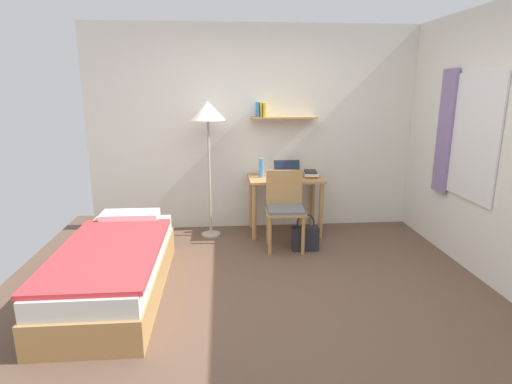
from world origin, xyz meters
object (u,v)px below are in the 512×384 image
Objects in this scene: standing_lamp at (208,117)px; desk at (285,189)px; water_bottle at (261,168)px; book_stack at (311,174)px; bed at (115,268)px; laptop at (287,172)px; desk_chair at (285,206)px; handbag at (305,238)px.

desk is at bearing 2.25° from standing_lamp.
water_bottle is 1.00× the size of book_stack.
bed is at bearing -140.10° from desk.
water_bottle reaches higher than laptop.
bed is 8.43× the size of water_bottle.
water_bottle is (-0.22, 0.54, 0.34)m from desk_chair.
handbag is (1.93, 0.87, -0.09)m from bed.
desk_chair is 3.83× the size of water_bottle.
desk_chair is 1.39m from standing_lamp.
water_bottle is (-0.30, 0.04, 0.26)m from desk.
standing_lamp is at bearing 151.96° from handbag.
standing_lamp is (-0.87, 0.47, 0.98)m from desk_chair.
laptop is 0.30m from book_stack.
book_stack is at bearing 35.22° from bed.
bed is 2.14× the size of desk.
desk reaches higher than bed.
standing_lamp reaches higher than laptop.
water_bottle reaches higher than handbag.
bed is 2.20× the size of desk_chair.
desk is at bearing -6.89° from water_bottle.
water_bottle reaches higher than bed.
water_bottle is 1.06m from handbag.
water_bottle is at bearing 173.11° from desk.
book_stack reaches higher than desk.
desk is 0.52m from desk_chair.
desk_chair reaches higher than desk.
standing_lamp is 7.13× the size of water_bottle.
laptop is 1.43× the size of book_stack.
desk_chair is 0.44m from handbag.
desk_chair is (-0.08, -0.51, -0.08)m from desk.
handbag is (0.15, -0.62, -0.43)m from desk.
bed is 1.18× the size of standing_lamp.
water_bottle is at bearing 6.48° from standing_lamp.
standing_lamp is 0.91m from water_bottle.
desk_chair is at bearing -67.54° from water_bottle.
desk is at bearing 178.96° from book_stack.
water_bottle is (1.48, 1.53, 0.61)m from bed.
handbag is at bearing -28.04° from standing_lamp.
laptop is at bearing 2.03° from water_bottle.
standing_lamp reaches higher than water_bottle.
water_bottle is 0.63m from book_stack.
water_bottle reaches higher than book_stack.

